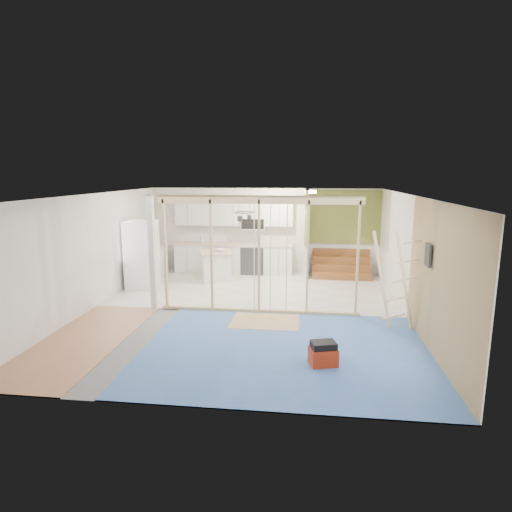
# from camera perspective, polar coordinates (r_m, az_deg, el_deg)

# --- Properties ---
(room) EXTENTS (7.01, 8.01, 2.61)m
(room) POSITION_cam_1_polar(r_m,az_deg,el_deg) (9.29, -1.44, 0.13)
(room) COLOR slate
(room) RESTS_ON ground
(floor_overlays) EXTENTS (7.00, 8.00, 0.03)m
(floor_overlays) POSITION_cam_1_polar(r_m,az_deg,el_deg) (9.67, -0.92, -7.34)
(floor_overlays) COLOR silver
(floor_overlays) RESTS_ON room
(stud_frame) EXTENTS (4.66, 0.14, 2.60)m
(stud_frame) POSITION_cam_1_polar(r_m,az_deg,el_deg) (9.28, -2.93, 1.92)
(stud_frame) COLOR tan
(stud_frame) RESTS_ON room
(base_cabinets) EXTENTS (4.45, 2.24, 0.93)m
(base_cabinets) POSITION_cam_1_polar(r_m,az_deg,el_deg) (12.99, -6.31, -0.53)
(base_cabinets) COLOR white
(base_cabinets) RESTS_ON room
(upper_cabinets) EXTENTS (3.60, 0.41, 0.85)m
(upper_cabinets) POSITION_cam_1_polar(r_m,az_deg,el_deg) (13.08, -2.69, 5.60)
(upper_cabinets) COLOR white
(upper_cabinets) RESTS_ON room
(green_partition) EXTENTS (2.25, 1.51, 2.60)m
(green_partition) POSITION_cam_1_polar(r_m,az_deg,el_deg) (12.88, 9.99, 1.43)
(green_partition) COLOR olive
(green_partition) RESTS_ON room
(pot_rack) EXTENTS (0.52, 0.52, 0.72)m
(pot_rack) POSITION_cam_1_polar(r_m,az_deg,el_deg) (11.09, -1.62, 5.54)
(pot_rack) COLOR black
(pot_rack) RESTS_ON room
(sheathing_panel) EXTENTS (0.02, 4.00, 2.60)m
(sheathing_panel) POSITION_cam_1_polar(r_m,az_deg,el_deg) (7.56, 23.28, -3.32)
(sheathing_panel) COLOR tan
(sheathing_panel) RESTS_ON room
(electrical_panel) EXTENTS (0.04, 0.30, 0.40)m
(electrical_panel) POSITION_cam_1_polar(r_m,az_deg,el_deg) (8.04, 21.95, 0.15)
(electrical_panel) COLOR #343539
(electrical_panel) RESTS_ON room
(ceiling_light) EXTENTS (0.32, 0.32, 0.08)m
(ceiling_light) POSITION_cam_1_polar(r_m,az_deg,el_deg) (12.04, 7.31, 8.49)
(ceiling_light) COLOR #FFEABF
(ceiling_light) RESTS_ON room
(fridge) EXTENTS (0.86, 0.84, 1.81)m
(fridge) POSITION_cam_1_polar(r_m,az_deg,el_deg) (11.78, -14.93, 0.14)
(fridge) COLOR white
(fridge) RESTS_ON room
(island) EXTENTS (1.11, 1.11, 0.85)m
(island) POSITION_cam_1_polar(r_m,az_deg,el_deg) (12.29, -5.36, -1.39)
(island) COLOR white
(island) RESTS_ON room
(bowl) EXTENTS (0.28, 0.28, 0.07)m
(bowl) POSITION_cam_1_polar(r_m,az_deg,el_deg) (12.26, -4.66, 0.80)
(bowl) COLOR white
(bowl) RESTS_ON island
(soap_bottle_a) EXTENTS (0.13, 0.13, 0.29)m
(soap_bottle_a) POSITION_cam_1_polar(r_m,az_deg,el_deg) (13.23, -7.25, 2.33)
(soap_bottle_a) COLOR silver
(soap_bottle_a) RESTS_ON base_cabinets
(soap_bottle_b) EXTENTS (0.11, 0.11, 0.21)m
(soap_bottle_b) POSITION_cam_1_polar(r_m,az_deg,el_deg) (12.89, 1.52, 2.00)
(soap_bottle_b) COLOR silver
(soap_bottle_b) RESTS_ON base_cabinets
(toolbox) EXTENTS (0.50, 0.42, 0.41)m
(toolbox) POSITION_cam_1_polar(r_m,az_deg,el_deg) (7.12, 8.95, -12.82)
(toolbox) COLOR #AC290F
(toolbox) RESTS_ON room
(ladder) EXTENTS (1.05, 0.13, 1.96)m
(ladder) POSITION_cam_1_polar(r_m,az_deg,el_deg) (8.76, 18.17, -3.11)
(ladder) COLOR beige
(ladder) RESTS_ON room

